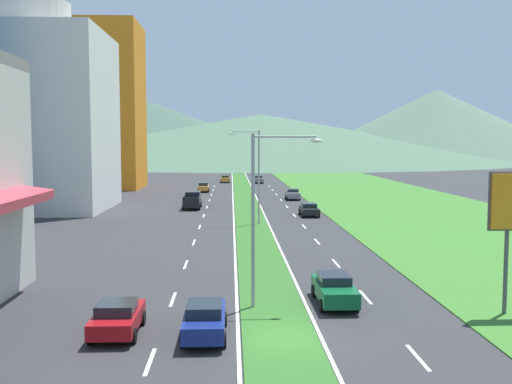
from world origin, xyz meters
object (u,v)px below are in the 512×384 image
Objects in this scene: car_9 at (205,319)px; car_1 at (258,179)px; street_lamp_mid at (256,170)px; street_lamp_near at (262,207)px; car_4 at (225,179)px; car_2 at (117,317)px; car_8 at (293,194)px; car_6 at (309,209)px; pickup_truck_0 at (192,201)px; car_7 at (334,289)px; car_5 at (204,187)px.

car_1 is at bearing -4.04° from car_9.
street_lamp_mid is at bearing -5.99° from car_9.
street_lamp_near is at bearing -2.55° from car_1.
car_2 is at bearing 177.79° from car_4.
car_8 reaches higher than car_9.
car_2 is 0.98× the size of car_8.
car_9 is at bearing -97.17° from car_2.
car_8 is (0.11, 18.73, 0.06)m from car_6.
pickup_truck_0 reaches higher than car_4.
street_lamp_mid is at bearing -2.93° from car_1.
car_4 is 0.91× the size of car_7.
car_8 is at bearing -135.46° from car_5.
street_lamp_near is at bearing -11.16° from car_6.
car_9 reaches higher than car_6.
car_7 is at bearing -52.88° from car_9.
street_lamp_near is at bearing -7.55° from car_8.
car_5 is 0.90× the size of car_6.
car_7 is at bearing -66.75° from car_2.
street_lamp_mid is 2.27× the size of car_8.
car_6 is 1.03× the size of car_9.
car_7 is 0.85× the size of pickup_truck_0.
car_6 is 1.01× the size of car_7.
car_6 is at bearing -157.67° from car_5.
street_lamp_near is 2.09× the size of car_8.
car_7 is at bearing -84.56° from street_lamp_mid.
car_8 reaches higher than car_2.
street_lamp_near is 5.71m from car_7.
car_2 is at bearing 82.83° from car_9.
car_2 is 72.81m from car_5.
car_5 reaches higher than car_4.
car_8 is at bearing 82.45° from street_lamp_near.
car_8 is (3.61, 54.84, 0.01)m from car_7.
car_4 is at bearing 93.34° from street_lamp_mid.
car_9 is (-6.65, -94.10, -0.02)m from car_1.
pickup_truck_0 is (-10.33, -45.16, 0.19)m from car_1.
car_1 is at bearing -108.57° from car_4.
car_9 is at bearing -13.56° from car_6.
car_5 is at bearing -135.46° from car_8.
car_2 is 0.75× the size of pickup_truck_0.
street_lamp_mid is at bearing -12.28° from car_2.
car_2 is at bearing 179.92° from pickup_truck_0.
car_2 is 60.77m from car_8.
car_4 is 47.55m from pickup_truck_0.
car_1 and car_8 have the same top height.
car_7 reaches higher than car_2.
pickup_truck_0 is at bearing 116.22° from street_lamp_mid.
car_5 is (-6.05, 69.02, -4.27)m from street_lamp_near.
car_7 is at bearing -171.86° from car_5.
street_lamp_mid is 39.99m from car_5.
car_6 is (13.29, -32.35, -0.06)m from car_5.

